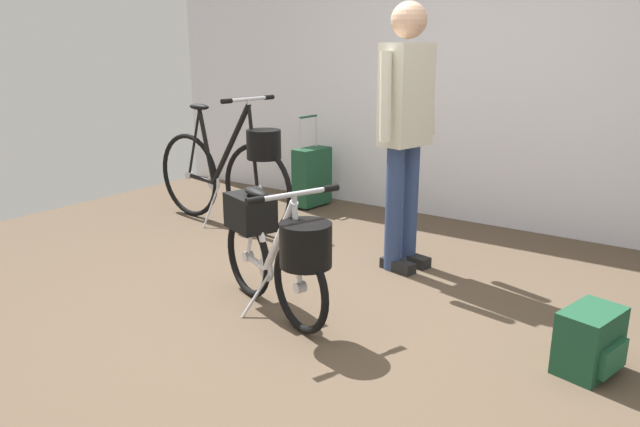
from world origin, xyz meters
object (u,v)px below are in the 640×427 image
object	(u,v)px
backpack_on_floor	(590,341)
display_bike_left	(231,170)
visitor_near_wall	(405,121)
rolling_suitcase	(312,176)
folding_bike_foreground	(276,246)

from	to	relation	value
backpack_on_floor	display_bike_left	bearing A→B (deg)	165.51
display_bike_left	visitor_near_wall	size ratio (longest dim) A/B	0.91
display_bike_left	rolling_suitcase	size ratio (longest dim) A/B	1.85
folding_bike_foreground	visitor_near_wall	world-z (taller)	visitor_near_wall
visitor_near_wall	backpack_on_floor	bearing A→B (deg)	-28.34
display_bike_left	visitor_near_wall	bearing A→B (deg)	-1.04
visitor_near_wall	backpack_on_floor	size ratio (longest dim) A/B	4.78
display_bike_left	visitor_near_wall	distance (m)	1.62
display_bike_left	backpack_on_floor	size ratio (longest dim) A/B	4.36
visitor_near_wall	rolling_suitcase	bearing A→B (deg)	146.22
rolling_suitcase	folding_bike_foreground	bearing A→B (deg)	-59.25
display_bike_left	visitor_near_wall	xyz separation A→B (m)	(1.54, -0.03, 0.49)
rolling_suitcase	backpack_on_floor	distance (m)	3.17
visitor_near_wall	display_bike_left	bearing A→B (deg)	178.96
rolling_suitcase	display_bike_left	bearing A→B (deg)	-99.70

